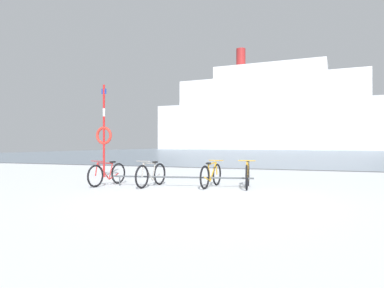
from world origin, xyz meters
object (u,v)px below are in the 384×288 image
bicycle_0 (107,174)px  bicycle_1 (151,175)px  bicycle_3 (248,175)px  bicycle_2 (211,175)px  ferry_ship (274,114)px  rescue_post (104,133)px

bicycle_0 → bicycle_1: (1.37, 0.19, 0.00)m
bicycle_1 → bicycle_3: bicycle_3 is taller
bicycle_0 → bicycle_2: bearing=12.0°
bicycle_0 → ferry_ship: (-2.78, 71.90, 7.72)m
bicycle_1 → ferry_ship: bearing=93.3°
bicycle_2 → bicycle_1: bearing=-164.6°
bicycle_0 → rescue_post: size_ratio=0.48×
bicycle_1 → bicycle_2: 1.76m
bicycle_1 → bicycle_2: (1.70, 0.47, -0.00)m
bicycle_1 → ferry_ship: 72.25m
bicycle_2 → bicycle_3: bicycle_3 is taller
bicycle_2 → ferry_ship: 71.90m
bicycle_1 → rescue_post: size_ratio=0.47×
bicycle_1 → bicycle_3: bearing=13.6°
bicycle_3 → ferry_ship: ferry_ship is taller
rescue_post → ferry_ship: 69.97m
bicycle_2 → bicycle_3: size_ratio=0.96×
bicycle_3 → bicycle_0: bearing=-168.3°
bicycle_1 → bicycle_0: bearing=-172.3°
bicycle_3 → ferry_ship: size_ratio=0.03×
bicycle_3 → ferry_ship: bearing=95.5°
bicycle_0 → rescue_post: (-1.62, 2.23, 1.33)m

